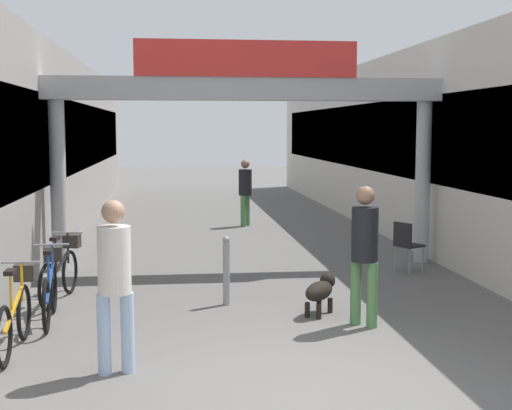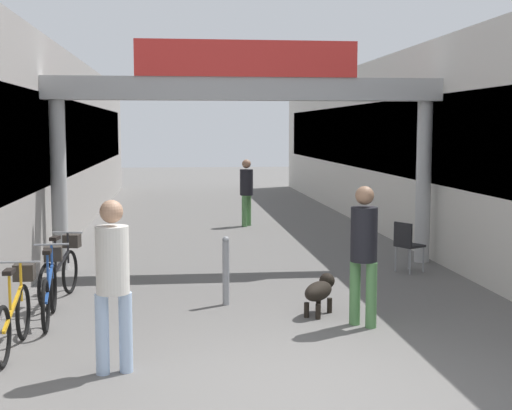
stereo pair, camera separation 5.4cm
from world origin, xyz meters
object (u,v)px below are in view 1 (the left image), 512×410
at_px(bicycle_black_third, 61,271).
at_px(bollard_post_metal, 226,270).
at_px(dog_on_leash, 321,290).
at_px(bicycle_blue_second, 51,288).
at_px(pedestrian_with_dog, 365,246).
at_px(pedestrian_companion, 115,274).
at_px(pedestrian_carrying_crate, 245,188).
at_px(bicycle_orange_nearest, 16,313).
at_px(cafe_chair_black_nearer, 406,242).

bearing_deg(bicycle_black_third, bollard_post_metal, -13.54).
xyz_separation_m(dog_on_leash, bicycle_blue_second, (-3.61, 0.12, 0.11)).
relative_size(pedestrian_with_dog, bicycle_black_third, 1.08).
bearing_deg(dog_on_leash, pedestrian_companion, -141.18).
bearing_deg(bicycle_black_third, pedestrian_carrying_crate, 65.38).
distance_m(pedestrian_with_dog, bollard_post_metal, 2.19).
relative_size(pedestrian_carrying_crate, bicycle_black_third, 1.03).
height_order(pedestrian_carrying_crate, bicycle_orange_nearest, pedestrian_carrying_crate).
bearing_deg(bicycle_blue_second, bollard_post_metal, 13.00).
xyz_separation_m(pedestrian_carrying_crate, cafe_chair_black_nearer, (2.22, -6.26, -0.45)).
bearing_deg(bollard_post_metal, bicycle_orange_nearest, -144.27).
xyz_separation_m(bicycle_blue_second, bicycle_black_third, (-0.03, 1.12, 0.00)).
bearing_deg(pedestrian_companion, cafe_chair_black_nearer, 45.27).
distance_m(pedestrian_carrying_crate, bicycle_blue_second, 9.44).
relative_size(pedestrian_carrying_crate, cafe_chair_black_nearer, 1.95).
bearing_deg(pedestrian_with_dog, bollard_post_metal, 141.90).
height_order(pedestrian_companion, bicycle_black_third, pedestrian_companion).
bearing_deg(bollard_post_metal, pedestrian_with_dog, -38.10).
distance_m(pedestrian_with_dog, cafe_chair_black_nearer, 3.70).
height_order(pedestrian_companion, dog_on_leash, pedestrian_companion).
height_order(pedestrian_with_dog, cafe_chair_black_nearer, pedestrian_with_dog).
height_order(bicycle_orange_nearest, bollard_post_metal, bollard_post_metal).
height_order(pedestrian_with_dog, pedestrian_carrying_crate, pedestrian_with_dog).
bearing_deg(bicycle_black_third, bicycle_blue_second, -88.39).
height_order(pedestrian_carrying_crate, dog_on_leash, pedestrian_carrying_crate).
xyz_separation_m(pedestrian_with_dog, cafe_chair_black_nearer, (1.65, 3.27, -0.50)).
xyz_separation_m(pedestrian_carrying_crate, bicycle_orange_nearest, (-3.64, -10.04, -0.56)).
relative_size(pedestrian_companion, dog_on_leash, 2.49).
xyz_separation_m(bicycle_orange_nearest, bicycle_black_third, (0.14, 2.40, 0.00)).
bearing_deg(cafe_chair_black_nearer, bollard_post_metal, -149.41).
height_order(pedestrian_companion, bicycle_orange_nearest, pedestrian_companion).
bearing_deg(cafe_chair_black_nearer, pedestrian_carrying_crate, 109.51).
distance_m(pedestrian_companion, bicycle_blue_second, 2.50).
xyz_separation_m(dog_on_leash, bollard_post_metal, (-1.24, 0.67, 0.18)).
distance_m(pedestrian_companion, dog_on_leash, 3.40).
bearing_deg(dog_on_leash, pedestrian_carrying_crate, 90.88).
xyz_separation_m(bicycle_orange_nearest, cafe_chair_black_nearer, (5.86, 3.79, 0.10)).
height_order(dog_on_leash, bicycle_orange_nearest, bicycle_orange_nearest).
distance_m(bicycle_blue_second, bicycle_black_third, 1.12).
relative_size(pedestrian_with_dog, bicycle_orange_nearest, 1.07).
bearing_deg(bicycle_blue_second, pedestrian_carrying_crate, 68.40).
relative_size(bicycle_blue_second, bicycle_black_third, 1.01).
bearing_deg(dog_on_leash, pedestrian_with_dog, -56.27).
distance_m(pedestrian_carrying_crate, bicycle_black_third, 8.42).
relative_size(bicycle_blue_second, cafe_chair_black_nearer, 1.90).
bearing_deg(cafe_chair_black_nearer, bicycle_orange_nearest, -147.11).
bearing_deg(bicycle_orange_nearest, pedestrian_with_dog, 7.02).
bearing_deg(bicycle_orange_nearest, dog_on_leash, 17.05).
bearing_deg(pedestrian_carrying_crate, bicycle_blue_second, -111.60).
distance_m(pedestrian_companion, pedestrian_carrying_crate, 11.24).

